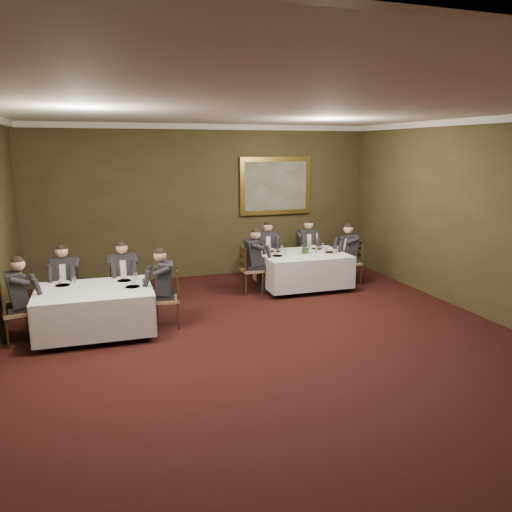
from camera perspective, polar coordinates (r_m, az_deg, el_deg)
ground at (r=7.45m, az=3.44°, el=-11.32°), size 10.00×10.00×0.00m
ceiling at (r=6.85m, az=3.83°, el=16.60°), size 8.00×10.00×0.10m
back_wall at (r=11.68m, az=-5.76°, el=6.17°), size 8.00×0.10×3.50m
crown_molding at (r=6.85m, az=3.82°, el=16.10°), size 8.00×10.00×0.12m
table_main at (r=10.78m, az=5.36°, el=-1.35°), size 1.86×1.42×0.67m
table_second at (r=8.51m, az=-17.91°, el=-5.63°), size 1.87×1.44×0.67m
chair_main_backleft at (r=11.51m, az=1.26°, el=-1.28°), size 0.51×0.49×1.00m
diner_main_backleft at (r=11.44m, az=1.27°, el=-0.18°), size 0.48×0.54×1.35m
chair_main_backright at (r=11.86m, az=5.76°, el=-0.93°), size 0.47×0.45×1.00m
diner_main_backright at (r=11.80m, az=5.81°, el=0.14°), size 0.44×0.51×1.35m
chair_main_endleft at (r=10.44m, az=-0.55°, el=-2.70°), size 0.44×0.46×1.00m
diner_main_endleft at (r=10.38m, az=-0.49°, el=-1.47°), size 0.50×0.43×1.35m
chair_main_endright at (r=11.32m, az=10.77°, el=-1.73°), size 0.49×0.51×1.00m
diner_main_endright at (r=11.26m, az=10.76°, el=-0.60°), size 0.54×0.48×1.35m
chair_sec_backleft at (r=9.49m, az=-20.80°, el=-5.06°), size 0.49×0.47×1.00m
diner_sec_backleft at (r=9.41m, az=-20.92°, el=-3.75°), size 0.45×0.52×1.35m
chair_sec_backright at (r=9.47m, az=-14.83°, el=-4.69°), size 0.45×0.43×1.00m
diner_sec_backright at (r=9.39m, az=-14.90°, el=-3.38°), size 0.43×0.49×1.35m
chair_sec_endright at (r=8.62m, az=-10.05°, el=-6.16°), size 0.48×0.50×1.00m
diner_sec_endright at (r=8.55m, az=-10.18°, el=-4.70°), size 0.54×0.47×1.35m
chair_sec_endleft at (r=8.67m, az=-25.59°, el=-7.10°), size 0.50×0.52×1.00m
diner_sec_endleft at (r=8.60m, az=-25.65°, el=-5.65°), size 0.55×0.49×1.35m
centerpiece at (r=10.71m, az=5.73°, el=1.04°), size 0.30×0.27×0.28m
candlestick at (r=10.75m, az=6.95°, el=1.19°), size 0.07×0.07×0.45m
place_setting_table_main at (r=10.92m, az=2.42°, el=0.73°), size 0.33×0.31×0.14m
place_setting_table_second at (r=8.84m, az=-20.91°, el=-2.86°), size 0.33×0.31×0.14m
painting at (r=12.08m, az=2.23°, el=8.01°), size 1.78×0.09×1.37m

